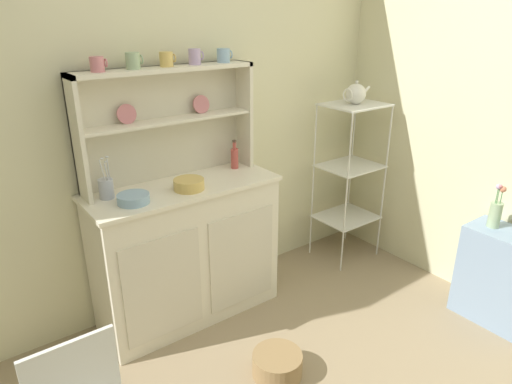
# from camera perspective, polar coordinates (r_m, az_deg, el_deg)

# --- Properties ---
(wall_back) EXTENTS (3.84, 0.05, 2.50)m
(wall_back) POSITION_cam_1_polar(r_m,az_deg,el_deg) (2.86, -10.42, 9.41)
(wall_back) COLOR beige
(wall_back) RESTS_ON ground
(hutch_cabinet) EXTENTS (1.15, 0.45, 0.89)m
(hutch_cabinet) POSITION_cam_1_polar(r_m,az_deg,el_deg) (2.89, -8.60, -7.25)
(hutch_cabinet) COLOR silver
(hutch_cabinet) RESTS_ON ground
(hutch_shelf_unit) EXTENTS (1.07, 0.18, 0.67)m
(hutch_shelf_unit) POSITION_cam_1_polar(r_m,az_deg,el_deg) (2.74, -11.24, 9.46)
(hutch_shelf_unit) COLOR beige
(hutch_shelf_unit) RESTS_ON hutch_cabinet
(bakers_rack) EXTENTS (0.44, 0.36, 1.22)m
(bakers_rack) POSITION_cam_1_polar(r_m,az_deg,el_deg) (3.51, 11.71, 3.52)
(bakers_rack) COLOR silver
(bakers_rack) RESTS_ON ground
(side_shelf_blue) EXTENTS (0.28, 0.48, 0.61)m
(side_shelf_blue) POSITION_cam_1_polar(r_m,az_deg,el_deg) (3.25, 28.44, -9.41)
(side_shelf_blue) COLOR #849EBC
(side_shelf_blue) RESTS_ON ground
(floor_basket) EXTENTS (0.27, 0.27, 0.13)m
(floor_basket) POSITION_cam_1_polar(r_m,az_deg,el_deg) (2.64, 2.69, -20.76)
(floor_basket) COLOR #93754C
(floor_basket) RESTS_ON ground
(cup_rose_0) EXTENTS (0.08, 0.07, 0.08)m
(cup_rose_0) POSITION_cam_1_polar(r_m,az_deg,el_deg) (2.52, -19.26, 14.89)
(cup_rose_0) COLOR #D17A84
(cup_rose_0) RESTS_ON hutch_shelf_unit
(cup_sage_1) EXTENTS (0.09, 0.07, 0.09)m
(cup_sage_1) POSITION_cam_1_polar(r_m,az_deg,el_deg) (2.58, -15.14, 15.59)
(cup_sage_1) COLOR #9EB78E
(cup_sage_1) RESTS_ON hutch_shelf_unit
(cup_gold_2) EXTENTS (0.09, 0.07, 0.08)m
(cup_gold_2) POSITION_cam_1_polar(r_m,az_deg,el_deg) (2.66, -11.14, 16.01)
(cup_gold_2) COLOR #DBB760
(cup_gold_2) RESTS_ON hutch_shelf_unit
(cup_lilac_3) EXTENTS (0.08, 0.07, 0.09)m
(cup_lilac_3) POSITION_cam_1_polar(r_m,az_deg,el_deg) (2.74, -7.66, 16.46)
(cup_lilac_3) COLOR #B79ECC
(cup_lilac_3) RESTS_ON hutch_shelf_unit
(cup_sky_4) EXTENTS (0.09, 0.08, 0.08)m
(cup_sky_4) POSITION_cam_1_polar(r_m,az_deg,el_deg) (2.84, -4.08, 16.70)
(cup_sky_4) COLOR #8EB2D1
(cup_sky_4) RESTS_ON hutch_shelf_unit
(bowl_mixing_large) EXTENTS (0.17, 0.17, 0.05)m
(bowl_mixing_large) POSITION_cam_1_polar(r_m,az_deg,el_deg) (2.51, -15.11, -0.81)
(bowl_mixing_large) COLOR #8EB2D1
(bowl_mixing_large) RESTS_ON hutch_cabinet
(bowl_floral_medium) EXTENTS (0.18, 0.18, 0.06)m
(bowl_floral_medium) POSITION_cam_1_polar(r_m,az_deg,el_deg) (2.64, -8.40, 0.97)
(bowl_floral_medium) COLOR #DBB760
(bowl_floral_medium) RESTS_ON hutch_cabinet
(jam_bottle) EXTENTS (0.05, 0.05, 0.19)m
(jam_bottle) POSITION_cam_1_polar(r_m,az_deg,el_deg) (2.96, -2.70, 4.37)
(jam_bottle) COLOR #B74C47
(jam_bottle) RESTS_ON hutch_cabinet
(utensil_jar) EXTENTS (0.08, 0.08, 0.24)m
(utensil_jar) POSITION_cam_1_polar(r_m,az_deg,el_deg) (2.60, -18.25, 0.49)
(utensil_jar) COLOR #B2B7C6
(utensil_jar) RESTS_ON hutch_cabinet
(porcelain_teapot) EXTENTS (0.23, 0.14, 0.17)m
(porcelain_teapot) POSITION_cam_1_polar(r_m,az_deg,el_deg) (3.39, 12.38, 11.94)
(porcelain_teapot) COLOR white
(porcelain_teapot) RESTS_ON bakers_rack
(flower_vase) EXTENTS (0.07, 0.07, 0.28)m
(flower_vase) POSITION_cam_1_polar(r_m,az_deg,el_deg) (3.12, 27.82, -2.20)
(flower_vase) COLOR #9EB78E
(flower_vase) RESTS_ON side_shelf_blue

